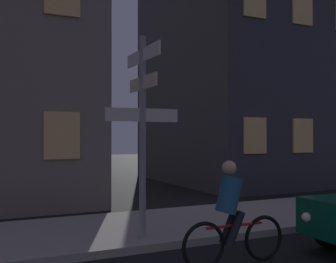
{
  "coord_description": "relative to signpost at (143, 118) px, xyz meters",
  "views": [
    {
      "loc": [
        -3.21,
        -1.61,
        1.98
      ],
      "look_at": [
        -0.16,
        4.81,
        2.06
      ],
      "focal_mm": 43.3,
      "sensor_mm": 36.0,
      "label": 1
    }
  ],
  "objects": [
    {
      "name": "sidewalk_kerb",
      "position": [
        0.5,
        1.09,
        -2.25
      ],
      "size": [
        40.0,
        3.03,
        0.14
      ],
      "primitive_type": "cube",
      "color": "#9E9991",
      "rests_on": "ground_plane"
    },
    {
      "name": "cyclist",
      "position": [
        0.84,
        -1.6,
        -1.57
      ],
      "size": [
        1.82,
        0.32,
        1.61
      ],
      "color": "black",
      "rests_on": "ground_plane"
    },
    {
      "name": "signpost",
      "position": [
        0.0,
        0.0,
        0.0
      ],
      "size": [
        1.39,
        1.53,
        3.65
      ],
      "color": "gray",
      "rests_on": "sidewalk_kerb"
    }
  ]
}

